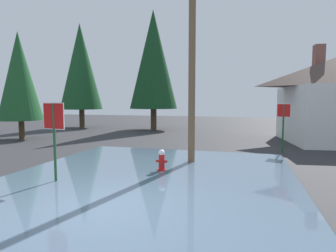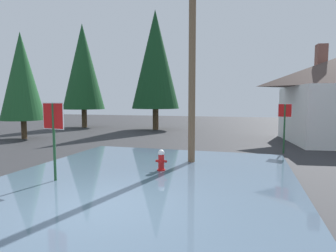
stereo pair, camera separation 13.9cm
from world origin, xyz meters
TOP-DOWN VIEW (x-y plane):
  - ground_plane at (0.00, 0.00)m, footprint 80.00×80.00m
  - flood_puddle at (0.15, 2.66)m, footprint 9.39×10.57m
  - stop_sign_near at (-2.48, 1.46)m, footprint 0.82×0.13m
  - fire_hydrant at (0.33, 3.60)m, footprint 0.41×0.35m
  - utility_pole at (1.08, 5.35)m, footprint 1.60×0.28m
  - stop_sign_far at (4.97, 8.65)m, footprint 0.60×0.25m
  - pine_tree_tall_left at (-4.63, 17.77)m, footprint 4.15×4.15m
  - pine_tree_mid_left at (-11.87, 17.87)m, footprint 3.90×3.90m
  - pine_tree_short_left at (-11.18, 9.53)m, footprint 2.82×2.82m

SIDE VIEW (x-z plane):
  - ground_plane at x=0.00m, z-range -0.10..0.00m
  - flood_puddle at x=0.15m, z-range 0.00..0.05m
  - fire_hydrant at x=0.33m, z-range -0.01..0.80m
  - stop_sign_far at x=4.97m, z-range 0.49..2.89m
  - stop_sign_near at x=-2.48m, z-range 0.55..3.04m
  - pine_tree_short_left at x=-11.18m, z-range 0.62..7.67m
  - utility_pole at x=1.08m, z-range 0.18..8.90m
  - pine_tree_mid_left at x=-11.87m, z-range 0.86..10.62m
  - pine_tree_tall_left at x=-4.63m, z-range 0.92..11.28m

